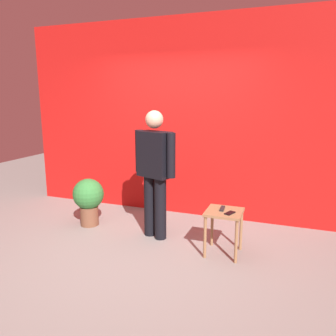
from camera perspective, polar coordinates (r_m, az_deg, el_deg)
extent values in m
plane|color=gray|center=(4.17, -5.79, -14.06)|extent=(12.00, 12.00, 0.00)
cube|color=#B41311|center=(5.22, 1.62, 8.35)|extent=(5.13, 0.12, 2.99)
cylinder|color=black|center=(4.49, -3.11, -6.38)|extent=(0.20, 0.20, 0.82)
cylinder|color=black|center=(4.37, -1.30, -6.90)|extent=(0.20, 0.20, 0.82)
cube|color=black|center=(4.26, -2.29, 2.36)|extent=(0.50, 0.36, 0.58)
cube|color=red|center=(4.34, -1.25, 2.93)|extent=(0.12, 0.05, 0.49)
cube|color=#384C99|center=(4.35, -1.19, 2.72)|extent=(0.04, 0.02, 0.44)
cylinder|color=black|center=(4.44, -4.87, 2.92)|extent=(0.14, 0.14, 0.55)
cylinder|color=black|center=(4.08, 0.51, 2.14)|extent=(0.14, 0.14, 0.55)
sphere|color=tan|center=(4.21, -2.34, 8.26)|extent=(0.23, 0.23, 0.23)
cube|color=olive|center=(3.97, 9.55, -7.41)|extent=(0.42, 0.42, 0.03)
cylinder|color=olive|center=(3.94, 6.31, -11.65)|extent=(0.04, 0.04, 0.50)
cylinder|color=olive|center=(3.88, 11.53, -12.22)|extent=(0.04, 0.04, 0.50)
cylinder|color=olive|center=(4.26, 7.51, -9.81)|extent=(0.04, 0.04, 0.50)
cylinder|color=olive|center=(4.20, 12.32, -10.30)|extent=(0.04, 0.04, 0.50)
cube|color=black|center=(3.89, 10.48, -7.54)|extent=(0.12, 0.16, 0.01)
cube|color=black|center=(4.01, 9.24, -6.83)|extent=(0.06, 0.17, 0.02)
cylinder|color=brown|center=(5.03, -13.24, -7.90)|extent=(0.26, 0.26, 0.28)
sphere|color=#2D7233|center=(4.93, -13.42, -4.33)|extent=(0.44, 0.44, 0.44)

